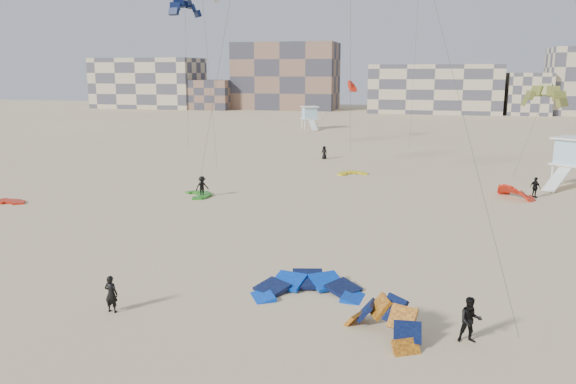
% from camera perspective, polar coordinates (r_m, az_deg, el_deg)
% --- Properties ---
extents(ground, '(320.00, 320.00, 0.00)m').
position_cam_1_polar(ground, '(24.26, -11.48, -13.23)').
color(ground, '#D3B98E').
rests_on(ground, ground).
extents(kite_ground_blue, '(6.11, 6.31, 2.35)m').
position_cam_1_polar(kite_ground_blue, '(27.01, 2.02, -10.28)').
color(kite_ground_blue, '#023FEE').
rests_on(kite_ground_blue, ground).
extents(kite_ground_orange, '(5.00, 5.00, 3.58)m').
position_cam_1_polar(kite_ground_orange, '(23.38, 9.64, -14.17)').
color(kite_ground_orange, orange).
rests_on(kite_ground_orange, ground).
extents(kite_ground_green, '(4.18, 4.14, 0.57)m').
position_cam_1_polar(kite_ground_green, '(48.08, -9.12, -0.38)').
color(kite_ground_green, '#329017').
rests_on(kite_ground_green, ground).
extents(kite_ground_red_far, '(4.77, 4.75, 3.29)m').
position_cam_1_polar(kite_ground_red_far, '(50.36, 22.03, -0.56)').
color(kite_ground_red_far, red).
rests_on(kite_ground_red_far, ground).
extents(kite_ground_yellow, '(3.75, 3.82, 0.54)m').
position_cam_1_polar(kite_ground_yellow, '(57.82, 6.53, 1.81)').
color(kite_ground_yellow, '#EAFF06').
rests_on(kite_ground_yellow, ground).
extents(kitesurfer_main, '(0.62, 0.41, 1.67)m').
position_cam_1_polar(kitesurfer_main, '(25.93, -17.53, -9.85)').
color(kitesurfer_main, black).
rests_on(kitesurfer_main, ground).
extents(kitesurfer_b, '(1.00, 0.84, 1.83)m').
position_cam_1_polar(kitesurfer_b, '(23.27, 18.03, -12.27)').
color(kitesurfer_b, black).
rests_on(kitesurfer_b, ground).
extents(kitesurfer_c, '(1.28, 1.28, 1.78)m').
position_cam_1_polar(kitesurfer_c, '(47.31, -8.72, 0.53)').
color(kitesurfer_c, black).
rests_on(kitesurfer_c, ground).
extents(kitesurfer_d, '(0.98, 1.06, 1.74)m').
position_cam_1_polar(kitesurfer_d, '(50.91, 23.83, 0.43)').
color(kitesurfer_d, black).
rests_on(kitesurfer_d, ground).
extents(kitesurfer_e, '(0.85, 0.65, 1.56)m').
position_cam_1_polar(kitesurfer_e, '(67.61, 3.70, 4.03)').
color(kitesurfer_e, black).
rests_on(kitesurfer_e, ground).
extents(kite_fly_olive, '(4.87, 4.92, 8.54)m').
position_cam_1_polar(kite_fly_olive, '(53.40, 24.54, 8.69)').
color(kite_fly_olive, olive).
rests_on(kite_fly_olive, ground).
extents(kite_fly_navy, '(5.56, 5.50, 18.11)m').
position_cam_1_polar(kite_fly_navy, '(70.45, -10.42, 17.80)').
color(kite_fly_navy, '#0D1A41').
rests_on(kite_fly_navy, ground).
extents(kite_fly_red, '(7.82, 6.69, 8.39)m').
position_cam_1_polar(kite_fly_red, '(86.13, 6.52, 10.54)').
color(kite_fly_red, red).
rests_on(kite_fly_red, ground).
extents(lifeguard_tower_near, '(4.43, 6.77, 4.50)m').
position_cam_1_polar(lifeguard_tower_near, '(57.26, 26.96, 2.72)').
color(lifeguard_tower_near, white).
rests_on(lifeguard_tower_near, ground).
extents(lifeguard_tower_far, '(3.92, 6.17, 4.12)m').
position_cam_1_polar(lifeguard_tower_far, '(103.12, 2.18, 7.54)').
color(lifeguard_tower_far, white).
rests_on(lifeguard_tower_far, ground).
extents(condo_west_a, '(30.00, 15.00, 14.00)m').
position_cam_1_polar(condo_west_a, '(169.64, -13.98, 10.68)').
color(condo_west_a, '#C5B690').
rests_on(condo_west_a, ground).
extents(condo_west_b, '(28.00, 14.00, 18.00)m').
position_cam_1_polar(condo_west_b, '(158.72, -0.20, 11.68)').
color(condo_west_b, '#7D5E4B').
rests_on(condo_west_b, ground).
extents(condo_mid, '(32.00, 16.00, 12.00)m').
position_cam_1_polar(condo_mid, '(149.68, 14.63, 10.11)').
color(condo_mid, '#C5B690').
rests_on(condo_mid, ground).
extents(condo_fill_left, '(12.00, 10.00, 8.00)m').
position_cam_1_polar(condo_fill_left, '(159.43, -7.83, 9.77)').
color(condo_fill_left, '#7D5E4B').
rests_on(condo_fill_left, ground).
extents(condo_fill_right, '(10.00, 10.00, 10.00)m').
position_cam_1_polar(condo_fill_right, '(149.36, 23.18, 9.15)').
color(condo_fill_right, '#C5B690').
rests_on(condo_fill_right, ground).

